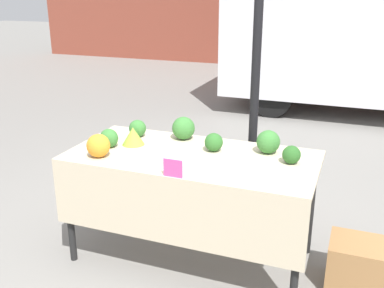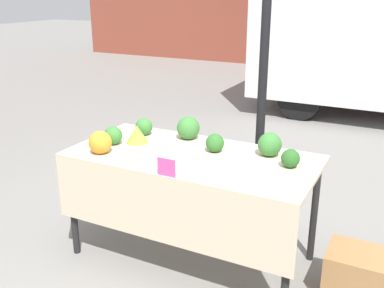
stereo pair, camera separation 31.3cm
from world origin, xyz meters
name	(u,v)px [view 1 (the left image)]	position (x,y,z in m)	size (l,w,h in m)	color
ground_plane	(192,255)	(0.00, 0.00, 0.00)	(40.00, 40.00, 0.00)	gray
tent_pole	(256,65)	(0.28, 0.64, 1.38)	(0.07, 0.07, 2.75)	black
parked_truck	(378,34)	(1.21, 4.94, 1.26)	(4.86, 2.00, 2.36)	silver
market_table	(189,172)	(0.00, -0.06, 0.72)	(1.75, 0.85, 0.82)	beige
orange_cauliflower	(98,146)	(-0.59, -0.27, 0.90)	(0.16, 0.16, 0.16)	orange
romanesco_head	(133,136)	(-0.49, 0.05, 0.89)	(0.17, 0.17, 0.13)	#93B238
broccoli_head_0	(214,142)	(0.12, 0.13, 0.89)	(0.13, 0.13, 0.13)	#2D6628
broccoli_head_1	(268,142)	(0.49, 0.23, 0.91)	(0.17, 0.17, 0.17)	#387533
broccoli_head_2	(138,128)	(-0.55, 0.23, 0.89)	(0.14, 0.14, 0.14)	#387533
broccoli_head_3	(291,155)	(0.68, 0.08, 0.89)	(0.12, 0.12, 0.12)	#285B23
broccoli_head_4	(183,128)	(-0.19, 0.30, 0.91)	(0.18, 0.18, 0.18)	#387533
broccoli_head_5	(109,138)	(-0.63, -0.07, 0.89)	(0.14, 0.14, 0.14)	#387533
price_sign	(173,168)	(0.03, -0.41, 0.88)	(0.13, 0.01, 0.12)	#EF4793
produce_crate	(366,267)	(1.23, 0.04, 0.17)	(0.50, 0.34, 0.34)	#9E7042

